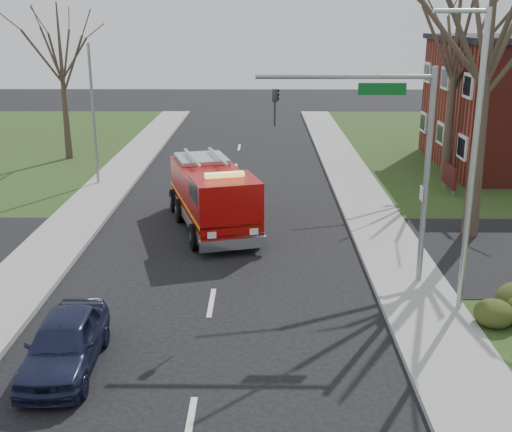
{
  "coord_description": "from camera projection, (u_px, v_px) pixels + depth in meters",
  "views": [
    {
      "loc": [
        1.5,
        -17.47,
        8.13
      ],
      "look_at": [
        1.31,
        2.33,
        2.0
      ],
      "focal_mm": 45.0,
      "sensor_mm": 36.0,
      "label": 1
    }
  ],
  "objects": [
    {
      "name": "sidewalk_right",
      "position": [
        420.0,
        301.0,
        19.03
      ],
      "size": [
        2.4,
        80.0,
        0.15
      ],
      "primitive_type": "cube",
      "color": "gray",
      "rests_on": "ground"
    },
    {
      "name": "parked_car_maroon",
      "position": [
        65.0,
        343.0,
        15.36
      ],
      "size": [
        1.72,
        4.03,
        1.36
      ],
      "primitive_type": "imported",
      "rotation": [
        0.0,
        0.0,
        0.03
      ],
      "color": "#1A1E3A",
      "rests_on": "ground"
    },
    {
      "name": "traffic_signal_mast",
      "position": [
        386.0,
        138.0,
        19.1
      ],
      "size": [
        5.29,
        0.18,
        6.8
      ],
      "color": "gray",
      "rests_on": "ground"
    },
    {
      "name": "streetlight_pole",
      "position": [
        472.0,
        157.0,
        17.22
      ],
      "size": [
        1.48,
        0.16,
        8.4
      ],
      "color": "#B7BABF",
      "rests_on": "ground"
    },
    {
      "name": "ground",
      "position": [
        211.0,
        303.0,
        19.11
      ],
      "size": [
        120.0,
        120.0,
        0.0
      ],
      "primitive_type": "plane",
      "color": "black",
      "rests_on": "ground"
    },
    {
      "name": "bare_tree_near",
      "position": [
        489.0,
        39.0,
        22.56
      ],
      "size": [
        6.0,
        6.0,
        12.0
      ],
      "color": "#3E2E24",
      "rests_on": "ground"
    },
    {
      "name": "fire_engine",
      "position": [
        213.0,
        198.0,
        25.54
      ],
      "size": [
        4.23,
        7.34,
        2.8
      ],
      "rotation": [
        0.0,
        0.0,
        0.28
      ],
      "color": "#9D0907",
      "rests_on": "ground"
    },
    {
      "name": "utility_pole_far",
      "position": [
        94.0,
        116.0,
        31.51
      ],
      "size": [
        0.14,
        0.14,
        7.0
      ],
      "primitive_type": "cylinder",
      "color": "gray",
      "rests_on": "ground"
    },
    {
      "name": "bare_tree_far",
      "position": [
        456.0,
        53.0,
        31.42
      ],
      "size": [
        5.25,
        5.25,
        10.5
      ],
      "color": "#3E2E24",
      "rests_on": "ground"
    },
    {
      "name": "bare_tree_left",
      "position": [
        61.0,
        65.0,
        36.66
      ],
      "size": [
        4.5,
        4.5,
        9.0
      ],
      "color": "#3E2E24",
      "rests_on": "ground"
    },
    {
      "name": "health_center_sign",
      "position": [
        450.0,
        176.0,
        30.7
      ],
      "size": [
        0.12,
        2.0,
        1.4
      ],
      "color": "#440F11",
      "rests_on": "ground"
    },
    {
      "name": "sidewalk_left",
      "position": [
        4.0,
        300.0,
        19.14
      ],
      "size": [
        2.4,
        80.0,
        0.15
      ],
      "primitive_type": "cube",
      "color": "gray",
      "rests_on": "ground"
    }
  ]
}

